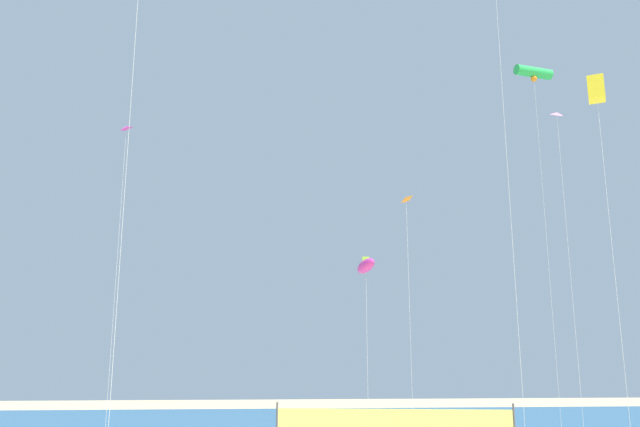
{
  "coord_description": "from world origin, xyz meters",
  "views": [
    {
      "loc": [
        -2.19,
        -14.26,
        3.81
      ],
      "look_at": [
        -0.03,
        7.72,
        8.89
      ],
      "focal_mm": 36.76,
      "sensor_mm": 36.0,
      "label": 1
    }
  ],
  "objects_px": {
    "kite_pink_diamond": "(558,122)",
    "kite_orange_diamond": "(406,205)",
    "kite_magenta_inflatable": "(366,266)",
    "volleyball_net": "(394,424)",
    "kite_magenta_diamond": "(125,136)",
    "kite_yellow_box": "(596,90)",
    "kite_green_tube": "(533,73)"
  },
  "relations": [
    {
      "from": "kite_magenta_inflatable",
      "to": "kite_green_tube",
      "type": "relative_size",
      "value": 0.43
    },
    {
      "from": "kite_pink_diamond",
      "to": "kite_orange_diamond",
      "type": "relative_size",
      "value": 1.37
    },
    {
      "from": "kite_yellow_box",
      "to": "kite_pink_diamond",
      "type": "distance_m",
      "value": 6.82
    },
    {
      "from": "kite_magenta_inflatable",
      "to": "kite_orange_diamond",
      "type": "xyz_separation_m",
      "value": [
        1.67,
        -1.53,
        2.69
      ]
    },
    {
      "from": "kite_pink_diamond",
      "to": "kite_orange_diamond",
      "type": "xyz_separation_m",
      "value": [
        -7.39,
        0.71,
        -4.08
      ]
    },
    {
      "from": "kite_magenta_diamond",
      "to": "kite_pink_diamond",
      "type": "height_order",
      "value": "kite_magenta_diamond"
    },
    {
      "from": "volleyball_net",
      "to": "kite_magenta_inflatable",
      "type": "xyz_separation_m",
      "value": [
        0.03,
        5.76,
        6.72
      ]
    },
    {
      "from": "kite_magenta_diamond",
      "to": "kite_orange_diamond",
      "type": "relative_size",
      "value": 1.39
    },
    {
      "from": "kite_magenta_inflatable",
      "to": "kite_green_tube",
      "type": "distance_m",
      "value": 15.86
    },
    {
      "from": "kite_magenta_inflatable",
      "to": "volleyball_net",
      "type": "bearing_deg",
      "value": -90.34
    },
    {
      "from": "kite_yellow_box",
      "to": "kite_green_tube",
      "type": "height_order",
      "value": "kite_green_tube"
    },
    {
      "from": "volleyball_net",
      "to": "kite_magenta_inflatable",
      "type": "height_order",
      "value": "kite_magenta_inflatable"
    },
    {
      "from": "kite_yellow_box",
      "to": "kite_magenta_inflatable",
      "type": "bearing_deg",
      "value": 130.3
    },
    {
      "from": "kite_pink_diamond",
      "to": "kite_orange_diamond",
      "type": "bearing_deg",
      "value": 174.49
    },
    {
      "from": "volleyball_net",
      "to": "kite_magenta_diamond",
      "type": "distance_m",
      "value": 20.05
    },
    {
      "from": "kite_pink_diamond",
      "to": "kite_magenta_diamond",
      "type": "bearing_deg",
      "value": 167.53
    },
    {
      "from": "volleyball_net",
      "to": "kite_orange_diamond",
      "type": "relative_size",
      "value": 0.75
    },
    {
      "from": "volleyball_net",
      "to": "kite_green_tube",
      "type": "distance_m",
      "value": 22.78
    },
    {
      "from": "kite_magenta_diamond",
      "to": "kite_magenta_inflatable",
      "type": "distance_m",
      "value": 14.23
    },
    {
      "from": "kite_magenta_diamond",
      "to": "kite_pink_diamond",
      "type": "distance_m",
      "value": 21.7
    },
    {
      "from": "kite_magenta_inflatable",
      "to": "kite_magenta_diamond",
      "type": "bearing_deg",
      "value": 168.62
    },
    {
      "from": "kite_magenta_inflatable",
      "to": "kite_orange_diamond",
      "type": "bearing_deg",
      "value": -42.53
    },
    {
      "from": "kite_magenta_inflatable",
      "to": "kite_yellow_box",
      "type": "bearing_deg",
      "value": -49.7
    },
    {
      "from": "kite_magenta_inflatable",
      "to": "kite_pink_diamond",
      "type": "xyz_separation_m",
      "value": [
        9.06,
        -2.25,
        6.76
      ]
    },
    {
      "from": "kite_pink_diamond",
      "to": "kite_orange_diamond",
      "type": "distance_m",
      "value": 8.47
    },
    {
      "from": "kite_magenta_diamond",
      "to": "kite_green_tube",
      "type": "bearing_deg",
      "value": 0.74
    },
    {
      "from": "kite_magenta_inflatable",
      "to": "kite_pink_diamond",
      "type": "bearing_deg",
      "value": -13.92
    },
    {
      "from": "kite_green_tube",
      "to": "kite_magenta_diamond",
      "type": "bearing_deg",
      "value": -179.26
    },
    {
      "from": "volleyball_net",
      "to": "kite_magenta_inflatable",
      "type": "distance_m",
      "value": 8.85
    },
    {
      "from": "kite_magenta_inflatable",
      "to": "kite_green_tube",
      "type": "height_order",
      "value": "kite_green_tube"
    },
    {
      "from": "kite_pink_diamond",
      "to": "kite_green_tube",
      "type": "height_order",
      "value": "kite_green_tube"
    },
    {
      "from": "kite_pink_diamond",
      "to": "volleyball_net",
      "type": "bearing_deg",
      "value": -158.88
    }
  ]
}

